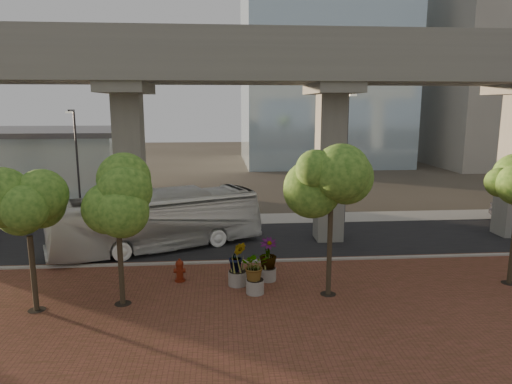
{
  "coord_description": "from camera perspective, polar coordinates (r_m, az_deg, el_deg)",
  "views": [
    {
      "loc": [
        -0.74,
        -25.25,
        8.34
      ],
      "look_at": [
        1.34,
        0.5,
        3.41
      ],
      "focal_mm": 32.0,
      "sensor_mm": 36.0,
      "label": 1
    }
  ],
  "objects": [
    {
      "name": "street_tree_near_east",
      "position": [
        19.6,
        9.45,
        1.71
      ],
      "size": [
        3.87,
        3.87,
        7.02
      ],
      "color": "#403525",
      "rests_on": "ground"
    },
    {
      "name": "planter_left",
      "position": [
        21.35,
        -2.35,
        -8.34
      ],
      "size": [
        1.92,
        1.92,
        2.11
      ],
      "color": "gray",
      "rests_on": "ground"
    },
    {
      "name": "fire_hydrant",
      "position": [
        22.33,
        -9.52,
        -9.64
      ],
      "size": [
        0.55,
        0.5,
        1.11
      ],
      "color": "#671C0B",
      "rests_on": "ground"
    },
    {
      "name": "streetlamp_west",
      "position": [
        33.32,
        -21.5,
        3.76
      ],
      "size": [
        0.4,
        1.16,
        8.02
      ],
      "color": "#29282D",
      "rests_on": "ground"
    },
    {
      "name": "brick_plaza",
      "position": [
        19.16,
        -2.01,
        -14.9
      ],
      "size": [
        70.0,
        13.0,
        0.06
      ],
      "primitive_type": "cube",
      "color": "brown",
      "rests_on": "ground"
    },
    {
      "name": "planter_right",
      "position": [
        21.9,
        1.51,
        -7.9
      ],
      "size": [
        1.94,
        1.94,
        2.08
      ],
      "color": "#9F9A90",
      "rests_on": "ground"
    },
    {
      "name": "street_tree_near_west",
      "position": [
        19.32,
        -17.0,
        -0.78
      ],
      "size": [
        3.37,
        3.37,
        6.12
      ],
      "color": "#403525",
      "rests_on": "ground"
    },
    {
      "name": "transit_bus",
      "position": [
        27.18,
        -12.18,
        -3.57
      ],
      "size": [
        12.39,
        7.31,
        3.4
      ],
      "primitive_type": "imported",
      "rotation": [
        0.0,
        0.0,
        1.96
      ],
      "color": "white",
      "rests_on": "ground"
    },
    {
      "name": "street_tree_far_west",
      "position": [
        20.07,
        -26.71,
        -1.79
      ],
      "size": [
        3.94,
        3.94,
        6.12
      ],
      "color": "#403525",
      "rests_on": "ground"
    },
    {
      "name": "transit_viaduct",
      "position": [
        27.28,
        -3.09,
        8.58
      ],
      "size": [
        72.0,
        5.6,
        12.4
      ],
      "color": "gray",
      "rests_on": "ground"
    },
    {
      "name": "asphalt_road",
      "position": [
        28.5,
        -2.94,
        -6.18
      ],
      "size": [
        90.0,
        8.0,
        0.04
      ],
      "primitive_type": "cube",
      "color": "black",
      "rests_on": "ground"
    },
    {
      "name": "curb_strip",
      "position": [
        24.68,
        -2.66,
        -8.75
      ],
      "size": [
        70.0,
        0.25,
        0.16
      ],
      "primitive_type": "cube",
      "color": "#A09D95",
      "rests_on": "ground"
    },
    {
      "name": "planter_front",
      "position": [
        20.46,
        -0.12,
        -9.44
      ],
      "size": [
        1.79,
        1.79,
        1.97
      ],
      "color": "gray",
      "rests_on": "ground"
    },
    {
      "name": "streetlamp_east",
      "position": [
        32.64,
        11.29,
        5.33
      ],
      "size": [
        0.45,
        1.33,
        9.16
      ],
      "color": "#2F2F34",
      "rests_on": "ground"
    },
    {
      "name": "midrise_block",
      "position": [
        72.56,
        28.38,
        12.44
      ],
      "size": [
        18.0,
        16.0,
        24.0
      ],
      "primitive_type": "cube",
      "color": "#A8A497",
      "rests_on": "ground"
    },
    {
      "name": "ground",
      "position": [
        26.6,
        -2.81,
        -7.48
      ],
      "size": [
        160.0,
        160.0,
        0.0
      ],
      "primitive_type": "plane",
      "color": "#3B352A",
      "rests_on": "ground"
    },
    {
      "name": "far_sidewalk",
      "position": [
        33.79,
        -3.23,
        -3.44
      ],
      "size": [
        90.0,
        3.0,
        0.06
      ],
      "primitive_type": "cube",
      "color": "#A09D95",
      "rests_on": "ground"
    }
  ]
}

